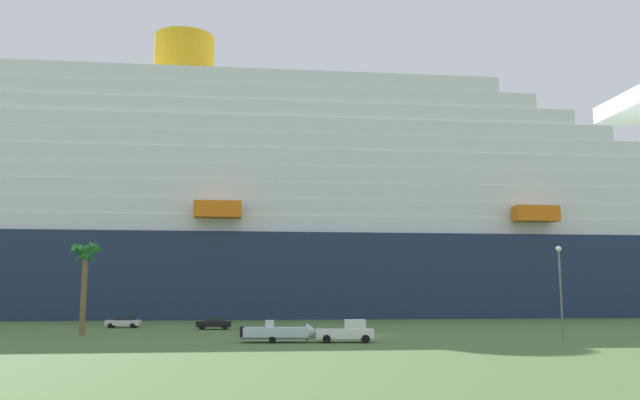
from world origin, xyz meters
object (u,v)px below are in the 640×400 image
Objects in this scene: parked_car_silver_sedan at (124,322)px; parked_car_black_coupe at (214,323)px; palm_tree at (85,262)px; pickup_truck at (347,332)px; cruise_ship at (353,225)px; street_lamp at (560,280)px; small_boat_on_trailer at (283,333)px.

parked_car_silver_sedan and parked_car_black_coupe have the same top height.
palm_tree reaches higher than parked_car_silver_sedan.
pickup_truck is 0.54× the size of palm_tree.
cruise_ship is 51.50× the size of pickup_truck.
street_lamp is (51.23, -9.26, -2.18)m from palm_tree.
palm_tree is (-23.29, 10.59, 7.28)m from small_boat_on_trailer.
small_boat_on_trailer is (-10.98, -66.18, -16.99)m from cruise_ship.
parked_car_black_coupe is at bearing -15.79° from parked_car_silver_sedan.
palm_tree is at bearing 155.55° from small_boat_on_trailer.
cruise_ship is at bearing 65.06° from parked_car_black_coupe.
small_boat_on_trailer is at bearing -64.98° from parked_car_black_coupe.
pickup_truck is 22.29m from street_lamp.
parked_car_black_coupe is at bearing 152.25° from street_lamp.
pickup_truck is 0.64× the size of small_boat_on_trailer.
palm_tree is 2.32× the size of parked_car_silver_sedan.
parked_car_silver_sedan is (-33.66, -41.32, -17.11)m from cruise_ship.
parked_car_silver_sedan is (0.61, 14.27, -7.41)m from palm_tree.
cruise_ship is 66.02m from palm_tree.
cruise_ship is 32.96× the size of small_boat_on_trailer.
street_lamp reaches higher than pickup_truck.
cruise_ship is 27.56× the size of palm_tree.
small_boat_on_trailer is 0.92× the size of street_lamp.
parked_car_black_coupe is (12.76, -3.61, -0.00)m from parked_car_silver_sedan.
pickup_truck is at bearing -52.67° from parked_car_black_coupe.
street_lamp is at bearing -27.75° from parked_car_black_coupe.
palm_tree is at bearing 160.33° from pickup_truck.
cruise_ship reaches higher than palm_tree.
cruise_ship is at bearing 50.84° from parked_car_silver_sedan.
small_boat_on_trailer is 23.45m from parked_car_black_coupe.
small_boat_on_trailer is 28.43m from street_lamp.
parked_car_black_coupe is at bearing 127.33° from pickup_truck.
pickup_truck is 6.26m from small_boat_on_trailer.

